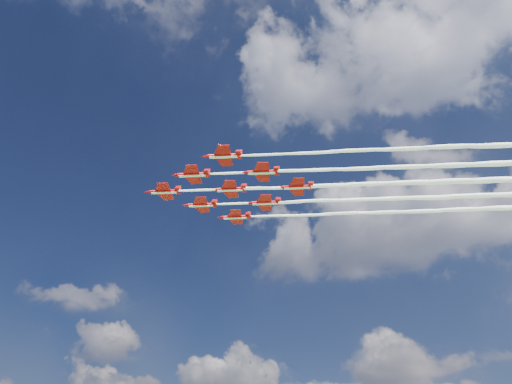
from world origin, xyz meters
TOP-DOWN VIEW (x-y plane):
  - jet_lead at (23.70, 12.70)m, footprint 98.56×46.45m
  - jet_row2_port at (35.33, 9.45)m, footprint 98.56×46.45m
  - jet_row2_starb at (29.07, 23.52)m, footprint 98.56×46.45m
  - jet_row3_port at (46.96, 6.19)m, footprint 98.56×46.45m
  - jet_row3_centre at (40.70, 20.26)m, footprint 98.56×46.45m
  - jet_row3_starb at (34.45, 34.34)m, footprint 98.56×46.45m
  - jet_row4_port at (52.34, 17.01)m, footprint 98.56×46.45m
  - jet_row4_starb at (46.08, 31.08)m, footprint 98.56×46.45m
  - jet_tail at (57.71, 27.83)m, footprint 98.56×46.45m

SIDE VIEW (x-z plane):
  - jet_lead at x=23.70m, z-range 83.53..86.09m
  - jet_row2_port at x=35.33m, z-range 83.53..86.09m
  - jet_row2_starb at x=29.07m, z-range 83.53..86.09m
  - jet_row3_port at x=46.96m, z-range 83.53..86.09m
  - jet_row3_centre at x=40.70m, z-range 83.53..86.09m
  - jet_row3_starb at x=34.45m, z-range 83.53..86.09m
  - jet_row4_port at x=52.34m, z-range 83.53..86.09m
  - jet_row4_starb at x=46.08m, z-range 83.53..86.09m
  - jet_tail at x=57.71m, z-range 83.53..86.09m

